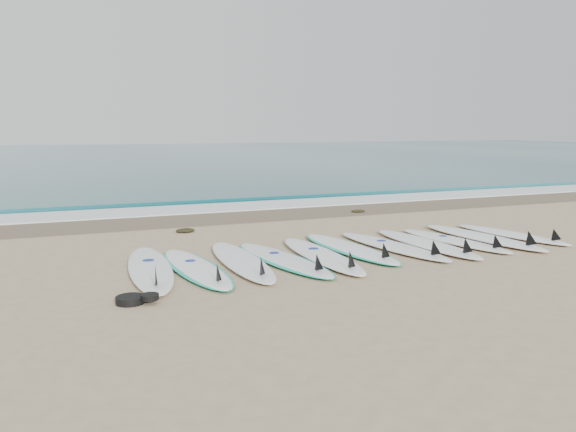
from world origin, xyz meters
name	(u,v)px	position (x,y,z in m)	size (l,w,h in m)	color
ground	(357,253)	(0.00, 0.00, 0.00)	(120.00, 120.00, 0.00)	tan
ocean	(125,156)	(0.00, 32.50, 0.01)	(120.00, 55.00, 0.03)	#1C5C64
wet_sand_band	(267,215)	(0.00, 4.10, 0.01)	(120.00, 1.80, 0.01)	brown
foam_band	(247,206)	(0.00, 5.50, 0.02)	(120.00, 1.40, 0.04)	silver
wave_crest	(230,198)	(0.00, 7.00, 0.05)	(120.00, 1.00, 0.10)	#1C5C64
surfboard_0	(150,268)	(-3.15, -0.01, 0.06)	(0.77, 2.78, 0.35)	white
surfboard_1	(196,268)	(-2.56, -0.16, 0.05)	(0.80, 2.55, 0.32)	white
surfboard_2	(242,261)	(-1.88, -0.06, 0.06)	(0.64, 2.71, 0.34)	white
surfboard_3	(284,259)	(-1.28, -0.14, 0.05)	(0.98, 2.61, 0.32)	silver
surfboard_4	(323,255)	(-0.67, -0.16, 0.06)	(0.61, 2.68, 0.34)	white
surfboard_5	(351,248)	(-0.03, 0.15, 0.05)	(0.81, 2.61, 0.33)	white
surfboard_6	(395,246)	(0.68, 0.00, 0.06)	(0.90, 2.63, 0.33)	white
surfboard_7	(428,243)	(1.29, -0.04, 0.06)	(0.65, 2.63, 0.33)	white
surfboard_8	(456,241)	(1.90, 0.00, 0.05)	(0.85, 2.43, 0.30)	white
surfboard_9	(485,237)	(2.52, 0.03, 0.06)	(0.82, 2.74, 0.35)	white
surfboard_10	(513,234)	(3.20, 0.08, 0.05)	(0.86, 2.39, 0.30)	white
seaweed_near	(185,230)	(-2.10, 2.75, 0.03)	(0.36, 0.28, 0.07)	black
seaweed_far	(358,211)	(2.08, 3.69, 0.03)	(0.33, 0.25, 0.06)	black
leash_coil	(135,299)	(-3.51, -1.30, 0.05)	(0.46, 0.36, 0.11)	black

